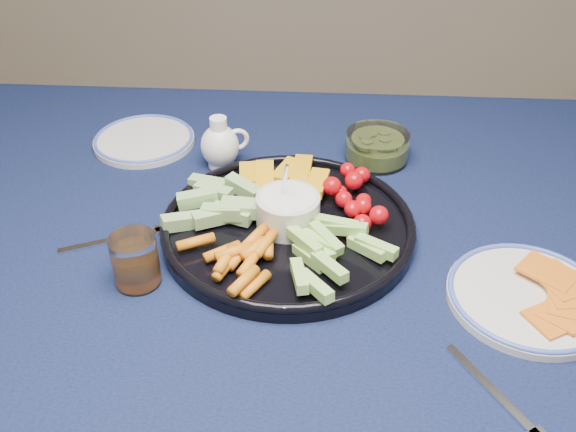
# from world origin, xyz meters

# --- Properties ---
(dining_table) EXTENTS (1.67, 1.07, 0.75)m
(dining_table) POSITION_xyz_m (0.00, 0.00, 0.66)
(dining_table) COLOR #4B2E19
(dining_table) RESTS_ON ground
(crudite_platter) EXTENTS (0.40, 0.40, 0.13)m
(crudite_platter) POSITION_xyz_m (0.04, 0.01, 0.77)
(crudite_platter) COLOR black
(crudite_platter) RESTS_ON dining_table
(creamer_pitcher) EXTENTS (0.09, 0.07, 0.10)m
(creamer_pitcher) POSITION_xyz_m (-0.09, 0.21, 0.79)
(creamer_pitcher) COLOR white
(creamer_pitcher) RESTS_ON dining_table
(pickle_bowl) EXTENTS (0.12, 0.12, 0.05)m
(pickle_bowl) POSITION_xyz_m (0.20, 0.25, 0.77)
(pickle_bowl) COLOR white
(pickle_bowl) RESTS_ON dining_table
(cheese_plate) EXTENTS (0.22, 0.22, 0.03)m
(cheese_plate) POSITION_xyz_m (0.39, -0.12, 0.76)
(cheese_plate) COLOR silver
(cheese_plate) RESTS_ON dining_table
(juice_tumbler) EXTENTS (0.07, 0.07, 0.08)m
(juice_tumbler) POSITION_xyz_m (-0.16, -0.11, 0.78)
(juice_tumbler) COLOR white
(juice_tumbler) RESTS_ON dining_table
(fork_left) EXTENTS (0.18, 0.09, 0.00)m
(fork_left) POSITION_xyz_m (-0.20, -0.01, 0.75)
(fork_left) COLOR silver
(fork_left) RESTS_ON dining_table
(fork_right) EXTENTS (0.11, 0.16, 0.00)m
(fork_right) POSITION_xyz_m (0.32, -0.30, 0.75)
(fork_right) COLOR silver
(fork_right) RESTS_ON dining_table
(side_plate_extra) EXTENTS (0.19, 0.19, 0.02)m
(side_plate_extra) POSITION_xyz_m (-0.25, 0.28, 0.75)
(side_plate_extra) COLOR silver
(side_plate_extra) RESTS_ON dining_table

